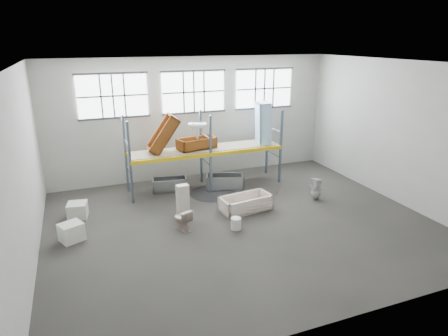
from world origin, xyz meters
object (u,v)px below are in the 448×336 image
steel_tub_right (225,182)px  rust_tub_flat (197,143)px  blue_tub_upright (263,124)px  bucket (236,223)px  bathtub_beige (246,203)px  toilet_beige (182,219)px  carton_near (71,232)px  cistern_tall (183,202)px  toilet_white (316,189)px  steel_tub_left (170,184)px

steel_tub_right → rust_tub_flat: rust_tub_flat is taller
blue_tub_upright → bucket: size_ratio=4.63×
bathtub_beige → bucket: bathtub_beige is taller
bucket → toilet_beige: bearing=159.7°
bucket → carton_near: carton_near is taller
cistern_tall → toilet_white: cistern_tall is taller
steel_tub_left → carton_near: carton_near is taller
toilet_beige → bucket: size_ratio=1.85×
steel_tub_right → cistern_tall: bearing=-137.2°
rust_tub_flat → steel_tub_right: bearing=-25.3°
bathtub_beige → cistern_tall: bearing=169.7°
steel_tub_left → rust_tub_flat: 1.93m
rust_tub_flat → steel_tub_left: bearing=174.4°
bathtub_beige → steel_tub_right: size_ratio=1.22×
toilet_white → steel_tub_left: size_ratio=0.64×
toilet_white → blue_tub_upright: blue_tub_upright is taller
steel_tub_left → rust_tub_flat: (1.11, -0.11, 1.58)m
bathtub_beige → steel_tub_left: (-2.00, 2.81, -0.02)m
steel_tub_left → bucket: size_ratio=3.57×
bathtub_beige → carton_near: bearing=173.7°
toilet_white → steel_tub_right: size_ratio=0.59×
rust_tub_flat → carton_near: 5.74m
blue_tub_upright → toilet_beige: bearing=-143.4°
toilet_beige → blue_tub_upright: size_ratio=0.40×
bucket → carton_near: size_ratio=0.59×
toilet_beige → rust_tub_flat: 3.93m
cistern_tall → steel_tub_left: cistern_tall is taller
cistern_tall → bathtub_beige: bearing=-10.1°
carton_near → steel_tub_right: bearing=22.2°
steel_tub_right → carton_near: (-5.74, -2.34, 0.00)m
steel_tub_left → toilet_beige: bearing=-97.1°
cistern_tall → carton_near: bearing=176.6°
toilet_white → bucket: toilet_white is taller
toilet_beige → blue_tub_upright: bearing=-164.0°
rust_tub_flat → blue_tub_upright: (2.80, -0.08, 0.58)m
toilet_beige → bathtub_beige: bearing=173.3°
rust_tub_flat → bathtub_beige: bearing=-71.6°
bucket → carton_near: (-4.80, 1.08, 0.08)m
toilet_beige → carton_near: toilet_beige is taller
bathtub_beige → blue_tub_upright: bearing=46.6°
toilet_white → carton_near: toilet_white is taller
cistern_tall → blue_tub_upright: 5.13m
toilet_beige → bucket: (1.57, -0.58, -0.16)m
bathtub_beige → toilet_white: size_ratio=2.07×
steel_tub_left → blue_tub_upright: blue_tub_upright is taller
steel_tub_left → steel_tub_right: size_ratio=0.91×
cistern_tall → bucket: size_ratio=3.20×
carton_near → bucket: bearing=-12.7°
bathtub_beige → toilet_white: bearing=-9.1°
steel_tub_right → blue_tub_upright: blue_tub_upright is taller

